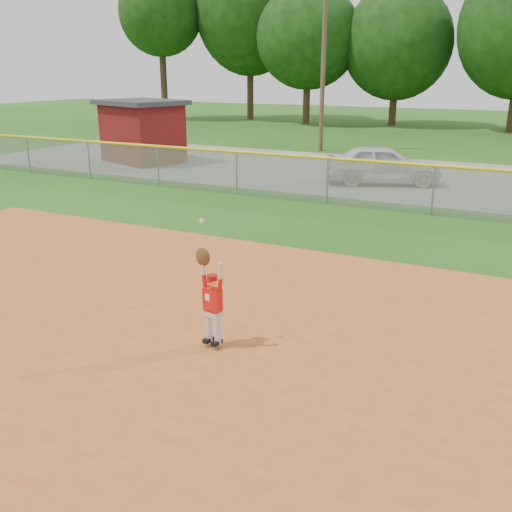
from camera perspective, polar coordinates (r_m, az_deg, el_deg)
The scene contains 7 objects.
ground at distance 8.90m, azimuth 5.50°, elevation -10.12°, with size 120.00×120.00×0.00m, color #225212.
clay_infield at distance 6.63m, azimuth -4.62°, elevation -21.08°, with size 24.00×16.00×0.04m, color #AD521F.
parking_strip at distance 23.88m, azimuth 19.65°, elevation 7.04°, with size 44.00×10.00×0.03m, color slate.
car_white_a at distance 22.39m, azimuth 12.53°, elevation 8.94°, with size 1.75×4.34×1.48m, color silver.
utility_shed at distance 27.72m, azimuth -11.31°, elevation 12.17°, with size 4.54×4.00×2.86m.
outfield_fence at distance 17.88m, azimuth 17.35°, elevation 6.65°, with size 40.06×0.10×1.55m.
ballplayer at distance 8.82m, azimuth -4.50°, elevation -4.16°, with size 0.51×0.24×1.99m.
Camera 1 is at (2.72, -7.35, 4.21)m, focal length 40.00 mm.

